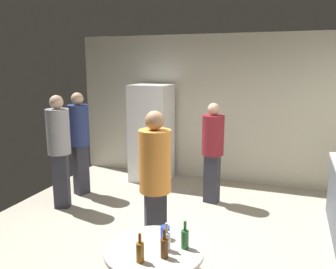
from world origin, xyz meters
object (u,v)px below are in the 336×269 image
beer_bottle_green (185,238)px  refrigerator (152,133)px  person_in_gray_shirt (59,143)px  beer_bottle_clear (167,240)px  person_in_orange_shirt (155,177)px  foreground_table (154,260)px  person_in_maroon_shirt (213,146)px  beer_bottle_brown (164,247)px  person_in_navy_shirt (79,136)px  plastic_cup_blue (165,233)px  beer_bottle_amber (140,251)px

beer_bottle_green → refrigerator: bearing=116.5°
refrigerator → person_in_gray_shirt: size_ratio=1.04×
beer_bottle_clear → person_in_orange_shirt: bearing=117.0°
foreground_table → person_in_maroon_shirt: 2.84m
person_in_orange_shirt → beer_bottle_brown: bearing=-7.1°
person_in_navy_shirt → beer_bottle_green: bearing=-19.1°
beer_bottle_brown → person_in_navy_shirt: (-2.44, 2.53, 0.19)m
beer_bottle_green → beer_bottle_brown: bearing=-120.2°
person_in_orange_shirt → person_in_navy_shirt: 2.48m
refrigerator → person_in_orange_shirt: refrigerator is taller
refrigerator → person_in_gray_shirt: refrigerator is taller
beer_bottle_clear → plastic_cup_blue: (-0.07, 0.17, -0.03)m
person_in_navy_shirt → person_in_maroon_shirt: person_in_navy_shirt is taller
plastic_cup_blue → person_in_maroon_shirt: bearing=94.1°
person_in_navy_shirt → person_in_maroon_shirt: (2.16, 0.39, -0.08)m
foreground_table → person_in_gray_shirt: size_ratio=0.46×
beer_bottle_clear → person_in_gray_shirt: person_in_gray_shirt is taller
person_in_navy_shirt → person_in_maroon_shirt: 2.20m
beer_bottle_amber → beer_bottle_green: bearing=49.4°
beer_bottle_brown → person_in_gray_shirt: 3.09m
person_in_orange_shirt → person_in_gray_shirt: (-1.92, 0.93, 0.01)m
person_in_maroon_shirt → beer_bottle_amber: bearing=12.8°
refrigerator → person_in_orange_shirt: (1.12, -2.61, 0.10)m
plastic_cup_blue → beer_bottle_green: bearing=-23.8°
foreground_table → person_in_orange_shirt: (-0.36, 0.92, 0.37)m
beer_bottle_green → beer_bottle_clear: 0.15m
plastic_cup_blue → person_in_navy_shirt: bearing=136.2°
beer_bottle_clear → person_in_maroon_shirt: size_ratio=0.14×
beer_bottle_green → person_in_orange_shirt: person_in_orange_shirt is taller
person_in_gray_shirt → person_in_navy_shirt: 0.59m
plastic_cup_blue → person_in_gray_shirt: size_ratio=0.06×
beer_bottle_brown → person_in_gray_shirt: (-2.40, 1.94, 0.20)m
beer_bottle_green → person_in_orange_shirt: (-0.59, 0.83, 0.18)m
refrigerator → beer_bottle_green: size_ratio=7.83×
beer_bottle_amber → person_in_gray_shirt: bearing=137.6°
person_in_navy_shirt → refrigerator: bearing=75.9°
beer_bottle_amber → beer_bottle_clear: bearing=59.4°
foreground_table → person_in_maroon_shirt: size_ratio=0.50×
refrigerator → plastic_cup_blue: (1.51, -3.35, -0.11)m
person_in_orange_shirt → person_in_navy_shirt: (-1.96, 1.52, 0.01)m
foreground_table → person_in_gray_shirt: person_in_gray_shirt is taller
beer_bottle_amber → plastic_cup_blue: (0.05, 0.39, -0.03)m
beer_bottle_brown → person_in_gray_shirt: person_in_gray_shirt is taller
beer_bottle_amber → beer_bottle_clear: same height
foreground_table → beer_bottle_clear: (0.10, 0.01, 0.19)m
beer_bottle_clear → person_in_gray_shirt: bearing=142.4°
refrigerator → beer_bottle_green: (1.71, -3.44, -0.08)m
person_in_orange_shirt → person_in_maroon_shirt: (0.20, 1.90, -0.07)m
refrigerator → person_in_navy_shirt: refrigerator is taller
beer_bottle_amber → person_in_gray_shirt: (-2.25, 2.06, 0.20)m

